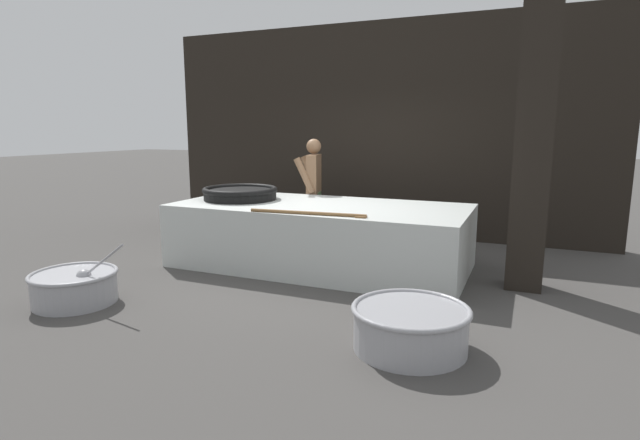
% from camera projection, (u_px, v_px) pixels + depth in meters
% --- Properties ---
extents(ground_plane, '(60.00, 60.00, 0.00)m').
position_uv_depth(ground_plane, '(320.00, 266.00, 6.80)').
color(ground_plane, '#474442').
extents(back_wall, '(7.85, 0.24, 3.62)m').
position_uv_depth(back_wall, '(375.00, 130.00, 8.69)').
color(back_wall, black).
rests_on(back_wall, ground_plane).
extents(support_pillar, '(0.40, 0.40, 3.62)m').
position_uv_depth(support_pillar, '(534.00, 131.00, 5.54)').
color(support_pillar, black).
rests_on(support_pillar, ground_plane).
extents(hearth_platform, '(3.87, 1.79, 0.84)m').
position_uv_depth(hearth_platform, '(320.00, 235.00, 6.72)').
color(hearth_platform, silver).
rests_on(hearth_platform, ground_plane).
extents(giant_wok_near, '(1.07, 1.07, 0.18)m').
position_uv_depth(giant_wok_near, '(240.00, 193.00, 7.12)').
color(giant_wok_near, black).
rests_on(giant_wok_near, hearth_platform).
extents(stirring_paddle, '(1.43, 0.20, 0.04)m').
position_uv_depth(stirring_paddle, '(312.00, 213.00, 5.84)').
color(stirring_paddle, brown).
rests_on(stirring_paddle, hearth_platform).
extents(cook, '(0.47, 0.67, 1.68)m').
position_uv_depth(cook, '(313.00, 188.00, 7.93)').
color(cook, '#8C6647').
rests_on(cook, ground_plane).
extents(prep_bowl_vegetables, '(1.16, 0.89, 0.71)m').
position_uv_depth(prep_bowl_vegetables, '(75.00, 286.00, 5.31)').
color(prep_bowl_vegetables, '#9E9EA3').
rests_on(prep_bowl_vegetables, ground_plane).
extents(prep_bowl_meat, '(1.00, 1.00, 0.38)m').
position_uv_depth(prep_bowl_meat, '(410.00, 326.00, 4.19)').
color(prep_bowl_meat, '#9E9EA3').
rests_on(prep_bowl_meat, ground_plane).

